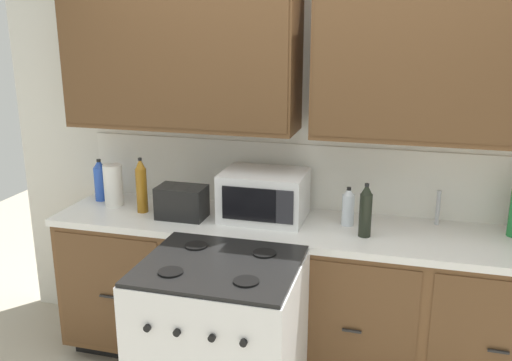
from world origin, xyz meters
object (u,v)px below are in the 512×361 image
(toaster, at_px, (182,202))
(bottle_amber, at_px, (141,186))
(stove_range, at_px, (221,350))
(microwave, at_px, (264,195))
(bottle_dark, at_px, (366,211))
(bottle_clear, at_px, (348,207))
(paper_towel_roll, at_px, (113,185))
(bottle_blue, at_px, (100,180))

(toaster, relative_size, bottle_amber, 0.83)
(stove_range, bearing_deg, toaster, 126.94)
(microwave, distance_m, toaster, 0.48)
(bottle_dark, xyz_separation_m, bottle_clear, (-0.11, 0.15, -0.03))
(paper_towel_roll, xyz_separation_m, bottle_amber, (0.23, -0.07, 0.03))
(paper_towel_roll, relative_size, bottle_blue, 0.96)
(paper_towel_roll, distance_m, bottle_blue, 0.15)
(paper_towel_roll, relative_size, bottle_clear, 1.17)
(microwave, distance_m, bottle_clear, 0.49)
(toaster, distance_m, bottle_clear, 0.96)
(stove_range, height_order, bottle_blue, bottle_blue)
(bottle_amber, relative_size, bottle_clear, 1.51)
(toaster, height_order, paper_towel_roll, paper_towel_roll)
(bottle_dark, bearing_deg, paper_towel_roll, 175.66)
(paper_towel_roll, xyz_separation_m, bottle_dark, (1.56, -0.12, 0.01))
(bottle_amber, bearing_deg, microwave, 6.64)
(microwave, bearing_deg, stove_range, -93.54)
(toaster, height_order, bottle_dark, bottle_dark)
(bottle_amber, height_order, bottle_dark, bottle_amber)
(bottle_dark, relative_size, bottle_clear, 1.32)
(bottle_dark, bearing_deg, bottle_blue, 173.75)
(toaster, height_order, bottle_clear, bottle_clear)
(stove_range, xyz_separation_m, bottle_dark, (0.63, 0.55, 0.61))
(stove_range, height_order, toaster, toaster)
(stove_range, distance_m, bottle_dark, 1.04)
(toaster, xyz_separation_m, bottle_blue, (-0.63, 0.17, 0.04))
(microwave, xyz_separation_m, paper_towel_roll, (-0.97, -0.01, -0.01))
(microwave, height_order, bottle_dark, bottle_dark)
(paper_towel_roll, height_order, bottle_clear, paper_towel_roll)
(bottle_blue, bearing_deg, toaster, -15.12)
(stove_range, xyz_separation_m, bottle_clear, (0.53, 0.70, 0.57))
(microwave, height_order, bottle_clear, microwave)
(stove_range, distance_m, bottle_blue, 1.42)
(stove_range, bearing_deg, bottle_blue, 145.18)
(paper_towel_roll, relative_size, bottle_amber, 0.77)
(bottle_blue, distance_m, bottle_clear, 1.58)
(microwave, distance_m, bottle_amber, 0.74)
(bottle_amber, xyz_separation_m, bottle_clear, (1.22, 0.10, -0.06))
(toaster, height_order, bottle_amber, bottle_amber)
(bottle_clear, bearing_deg, bottle_blue, 178.64)
(stove_range, distance_m, bottle_amber, 1.11)
(microwave, height_order, bottle_blue, microwave)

